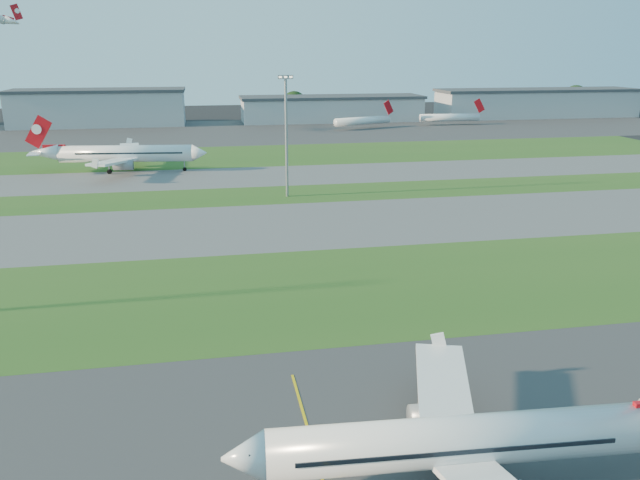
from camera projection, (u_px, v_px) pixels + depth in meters
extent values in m
cube|color=#27521B|center=(231.00, 296.00, 81.24)|extent=(300.00, 34.00, 0.01)
cube|color=#515154|center=(222.00, 228.00, 112.27)|extent=(300.00, 32.00, 0.01)
cube|color=#27521B|center=(218.00, 197.00, 135.78)|extent=(300.00, 18.00, 0.01)
cube|color=#515154|center=(215.00, 178.00, 156.46)|extent=(300.00, 26.00, 0.01)
cube|color=#27521B|center=(213.00, 157.00, 187.49)|extent=(300.00, 40.00, 0.01)
cube|color=#333335|center=(210.00, 132.00, 243.91)|extent=(400.00, 80.00, 0.01)
cylinder|color=white|center=(464.00, 441.00, 44.60)|extent=(28.58, 5.29, 3.60)
cube|color=white|center=(444.00, 391.00, 52.04)|extent=(8.32, 14.83, 1.46)
cylinder|color=gray|center=(434.00, 417.00, 50.20)|extent=(4.10, 2.41, 2.18)
cylinder|color=white|center=(126.00, 154.00, 163.01)|extent=(34.54, 8.47, 4.34)
cube|color=#AF0B12|center=(39.00, 132.00, 160.01)|extent=(7.40, 1.30, 8.65)
cube|color=white|center=(130.00, 150.00, 171.83)|extent=(7.20, 17.63, 1.77)
cube|color=white|center=(113.00, 162.00, 154.38)|extent=(10.93, 17.84, 1.77)
cylinder|color=gray|center=(135.00, 156.00, 169.90)|extent=(5.08, 3.19, 2.63)
cylinder|color=gray|center=(123.00, 165.00, 157.25)|extent=(5.08, 3.19, 2.63)
cylinder|color=white|center=(362.00, 121.00, 253.17)|extent=(25.48, 12.07, 3.20)
cube|color=#AF0B12|center=(389.00, 107.00, 258.16)|extent=(4.95, 2.09, 6.16)
cylinder|color=white|center=(449.00, 117.00, 265.79)|extent=(26.09, 4.08, 3.20)
cube|color=#AF0B12|center=(479.00, 106.00, 266.25)|extent=(5.18, 0.48, 6.16)
cylinder|color=gray|center=(286.00, 139.00, 132.87)|extent=(0.60, 0.60, 25.00)
cube|color=gray|center=(285.00, 77.00, 129.11)|extent=(3.20, 0.50, 0.80)
cube|color=#FFF2CC|center=(285.00, 77.00, 129.11)|extent=(2.80, 0.70, 0.35)
cube|color=#9A9CA2|center=(99.00, 109.00, 262.21)|extent=(70.00, 22.00, 14.00)
cube|color=#383A3F|center=(97.00, 90.00, 259.99)|extent=(71.40, 23.00, 1.20)
cube|color=#9A9CA2|center=(332.00, 110.00, 280.28)|extent=(80.00, 22.00, 10.00)
cube|color=#383A3F|center=(332.00, 97.00, 278.65)|extent=(81.60, 23.00, 1.20)
cube|color=#9A9CA2|center=(537.00, 104.00, 297.48)|extent=(95.00, 22.00, 12.00)
cube|color=#383A3F|center=(538.00, 90.00, 295.55)|extent=(96.90, 23.00, 1.20)
cylinder|color=black|center=(163.00, 118.00, 278.44)|extent=(1.00, 1.00, 3.60)
sphere|color=black|center=(162.00, 108.00, 277.26)|extent=(9.90, 9.90, 9.90)
cylinder|color=black|center=(294.00, 114.00, 291.67)|extent=(1.00, 1.00, 4.20)
sphere|color=black|center=(294.00, 104.00, 290.29)|extent=(11.55, 11.55, 11.55)
cylinder|color=black|center=(447.00, 112.00, 302.96)|extent=(1.00, 1.00, 3.80)
sphere|color=black|center=(448.00, 103.00, 301.72)|extent=(10.45, 10.45, 10.45)
cylinder|color=black|center=(574.00, 108.00, 318.85)|extent=(1.00, 1.00, 4.60)
sphere|color=black|center=(575.00, 98.00, 317.34)|extent=(12.65, 12.65, 12.65)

